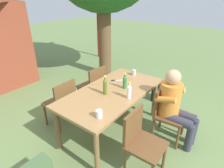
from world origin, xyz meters
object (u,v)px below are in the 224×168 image
at_px(cup_steel, 134,72).
at_px(bottle_green, 125,82).
at_px(chair_near_left, 141,140).
at_px(bottle_clear, 129,91).
at_px(table_knife, 117,80).
at_px(backpack_by_near_side, 158,92).
at_px(person_in_white_shirt, 174,104).
at_px(chair_far_right, 94,85).
at_px(bottle_olive, 105,86).
at_px(dining_table, 112,96).
at_px(chair_near_right, 166,111).
at_px(chair_far_left, 62,102).
at_px(cup_glass, 99,114).

bearing_deg(cup_steel, bottle_green, -163.86).
distance_m(chair_near_left, cup_steel, 1.45).
height_order(bottle_clear, cup_steel, bottle_clear).
distance_m(table_knife, backpack_by_near_side, 1.25).
height_order(person_in_white_shirt, bottle_clear, person_in_white_shirt).
bearing_deg(bottle_green, chair_far_right, 77.02).
bearing_deg(chair_near_left, bottle_olive, 71.35).
xyz_separation_m(dining_table, bottle_clear, (-0.03, -0.33, 0.20)).
relative_size(chair_near_right, table_knife, 4.67).
xyz_separation_m(bottle_green, bottle_olive, (-0.34, 0.13, 0.02)).
distance_m(person_in_white_shirt, cup_steel, 0.99).
distance_m(chair_far_left, bottle_clear, 1.21).
height_order(bottle_green, bottle_clear, bottle_green).
relative_size(chair_far_left, person_in_white_shirt, 0.74).
height_order(chair_near_right, person_in_white_shirt, person_in_white_shirt).
xyz_separation_m(bottle_clear, table_knife, (0.38, 0.49, -0.10)).
distance_m(dining_table, person_in_white_shirt, 0.95).
distance_m(chair_far_right, bottle_clear, 1.22).
xyz_separation_m(bottle_olive, backpack_by_near_side, (1.56, -0.21, -0.70)).
relative_size(chair_far_right, table_knife, 4.67).
height_order(bottle_olive, table_knife, bottle_olive).
relative_size(chair_far_right, person_in_white_shirt, 0.74).
distance_m(chair_near_right, chair_near_left, 0.80).
height_order(chair_far_left, backpack_by_near_side, chair_far_left).
xyz_separation_m(chair_near_right, cup_glass, (-1.04, 0.47, 0.33)).
xyz_separation_m(chair_near_left, backpack_by_near_side, (1.82, 0.57, -0.29)).
height_order(chair_near_left, bottle_green, bottle_green).
height_order(dining_table, bottle_olive, bottle_olive).
xyz_separation_m(chair_far_left, bottle_green, (0.60, -0.86, 0.39)).
bearing_deg(chair_near_right, dining_table, 117.57).
relative_size(cup_glass, cup_steel, 1.03).
xyz_separation_m(bottle_clear, cup_steel, (0.77, 0.38, -0.06)).
xyz_separation_m(cup_glass, table_knife, (1.00, 0.45, -0.05)).
height_order(chair_far_left, cup_glass, chair_far_left).
distance_m(bottle_clear, cup_glass, 0.62).
height_order(bottle_green, backpack_by_near_side, bottle_green).
xyz_separation_m(chair_far_left, cup_steel, (1.15, -0.70, 0.33)).
height_order(bottle_green, table_knife, bottle_green).
relative_size(chair_far_left, cup_glass, 8.63).
height_order(chair_far_right, person_in_white_shirt, person_in_white_shirt).
distance_m(person_in_white_shirt, table_knife, 1.03).
bearing_deg(chair_far_left, bottle_clear, -70.68).
bearing_deg(person_in_white_shirt, chair_near_left, 172.28).
bearing_deg(chair_near_right, chair_far_left, 117.86).
relative_size(bottle_green, backpack_by_near_side, 0.63).
xyz_separation_m(bottle_olive, bottle_clear, (0.12, -0.35, -0.02)).
relative_size(chair_near_right, bottle_green, 3.36).
height_order(chair_far_right, cup_steel, chair_far_right).
bearing_deg(chair_near_left, backpack_by_near_side, 17.27).
distance_m(chair_near_left, bottle_olive, 0.91).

